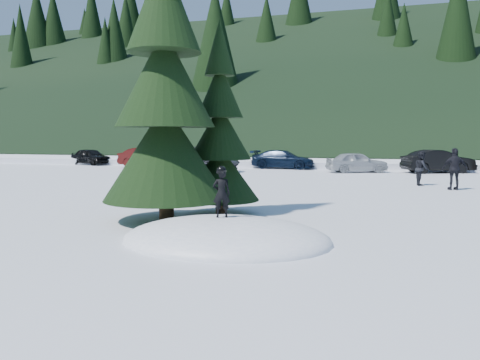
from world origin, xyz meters
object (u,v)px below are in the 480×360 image
(child_skier, at_px, (222,193))
(car_5, at_px, (438,161))
(spruce_tall, at_px, (165,91))
(adult_0, at_px, (422,168))
(car_1, at_px, (148,158))
(car_3, at_px, (283,159))
(car_4, at_px, (357,162))
(adult_1, at_px, (455,169))
(car_0, at_px, (91,157))
(spruce_short, at_px, (220,139))
(car_2, at_px, (196,159))

(child_skier, bearing_deg, car_5, -129.58)
(spruce_tall, xyz_separation_m, adult_0, (7.18, 11.24, -2.56))
(car_1, bearing_deg, car_3, -77.03)
(car_4, bearing_deg, child_skier, 152.87)
(adult_1, height_order, car_5, adult_1)
(adult_0, relative_size, adult_1, 0.89)
(car_0, bearing_deg, car_1, -84.13)
(car_1, xyz_separation_m, car_5, (18.95, 0.46, -0.01))
(car_1, xyz_separation_m, car_4, (14.25, -0.53, -0.07))
(spruce_tall, distance_m, adult_1, 12.98)
(spruce_short, bearing_deg, car_0, 131.63)
(car_1, xyz_separation_m, car_2, (4.58, -2.53, 0.07))
(child_skier, distance_m, car_5, 22.01)
(car_1, height_order, car_4, car_1)
(adult_1, xyz_separation_m, car_4, (-4.19, 8.57, -0.23))
(car_3, height_order, car_4, car_3)
(spruce_tall, bearing_deg, car_2, 108.91)
(spruce_short, bearing_deg, car_2, 113.85)
(adult_0, relative_size, car_5, 0.36)
(car_1, bearing_deg, spruce_tall, -147.55)
(car_2, bearing_deg, adult_0, -103.84)
(adult_1, height_order, car_4, adult_1)
(spruce_tall, xyz_separation_m, car_3, (-0.82, 20.23, -2.69))
(adult_0, bearing_deg, adult_1, -148.44)
(child_skier, relative_size, car_2, 0.18)
(car_3, bearing_deg, child_skier, -166.90)
(adult_1, bearing_deg, car_4, -77.22)
(child_skier, relative_size, car_1, 0.24)
(child_skier, relative_size, car_5, 0.24)
(car_0, xyz_separation_m, car_1, (5.78, -1.67, 0.07))
(spruce_short, height_order, car_2, spruce_short)
(spruce_short, distance_m, car_0, 25.52)
(spruce_tall, distance_m, car_3, 20.43)
(car_5, bearing_deg, spruce_short, 132.80)
(adult_1, bearing_deg, car_2, -38.64)
(car_5, bearing_deg, child_skier, 138.64)
(car_0, bearing_deg, car_4, -74.29)
(adult_0, bearing_deg, spruce_tall, 143.40)
(spruce_short, xyz_separation_m, child_skier, (1.08, -3.12, -1.11))
(child_skier, distance_m, car_2, 19.52)
(car_5, bearing_deg, adult_0, 144.95)
(adult_0, distance_m, car_1, 18.89)
(adult_1, distance_m, car_5, 9.57)
(spruce_short, xyz_separation_m, adult_0, (6.18, 9.84, -1.34))
(spruce_tall, distance_m, adult_0, 13.58)
(spruce_tall, height_order, child_skier, spruce_tall)
(child_skier, bearing_deg, car_2, -88.73)
(car_2, relative_size, car_3, 1.28)
(adult_1, relative_size, car_4, 0.47)
(car_0, height_order, car_2, car_2)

